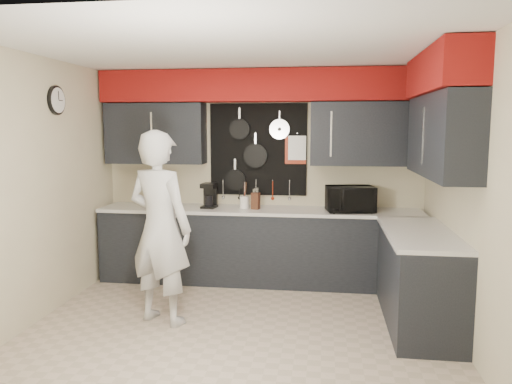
# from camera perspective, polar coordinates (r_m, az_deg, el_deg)

# --- Properties ---
(ground) EXTENTS (4.00, 4.00, 0.00)m
(ground) POSITION_cam_1_polar(r_m,az_deg,el_deg) (4.94, -1.89, -15.23)
(ground) COLOR #BDA893
(ground) RESTS_ON ground
(back_wall_assembly) EXTENTS (4.00, 0.36, 2.60)m
(back_wall_assembly) POSITION_cam_1_polar(r_m,az_deg,el_deg) (6.15, 0.65, 8.40)
(back_wall_assembly) COLOR beige
(back_wall_assembly) RESTS_ON ground
(right_wall_assembly) EXTENTS (0.36, 3.50, 2.60)m
(right_wall_assembly) POSITION_cam_1_polar(r_m,az_deg,el_deg) (4.88, 20.73, 7.40)
(right_wall_assembly) COLOR beige
(right_wall_assembly) RESTS_ON ground
(left_wall_assembly) EXTENTS (0.05, 3.50, 2.60)m
(left_wall_assembly) POSITION_cam_1_polar(r_m,az_deg,el_deg) (5.33, -23.59, 0.65)
(left_wall_assembly) COLOR beige
(left_wall_assembly) RESTS_ON ground
(base_cabinets) EXTENTS (3.95, 2.20, 0.92)m
(base_cabinets) POSITION_cam_1_polar(r_m,az_deg,el_deg) (5.82, 4.79, -7.01)
(base_cabinets) COLOR black
(base_cabinets) RESTS_ON ground
(microwave) EXTENTS (0.60, 0.46, 0.30)m
(microwave) POSITION_cam_1_polar(r_m,az_deg,el_deg) (5.94, 10.70, -0.79)
(microwave) COLOR black
(microwave) RESTS_ON base_cabinets
(knife_block) EXTENTS (0.11, 0.11, 0.20)m
(knife_block) POSITION_cam_1_polar(r_m,az_deg,el_deg) (6.02, -0.04, -1.02)
(knife_block) COLOR #3B1913
(knife_block) RESTS_ON base_cabinets
(utensil_crock) EXTENTS (0.11, 0.11, 0.15)m
(utensil_crock) POSITION_cam_1_polar(r_m,az_deg,el_deg) (6.10, -1.34, -1.18)
(utensil_crock) COLOR white
(utensil_crock) RESTS_ON base_cabinets
(coffee_maker) EXTENTS (0.19, 0.22, 0.31)m
(coffee_maker) POSITION_cam_1_polar(r_m,az_deg,el_deg) (6.16, -5.33, -0.33)
(coffee_maker) COLOR black
(coffee_maker) RESTS_ON base_cabinets
(person) EXTENTS (0.80, 0.66, 1.88)m
(person) POSITION_cam_1_polar(r_m,az_deg,el_deg) (4.91, -10.92, -4.05)
(person) COLOR beige
(person) RESTS_ON ground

